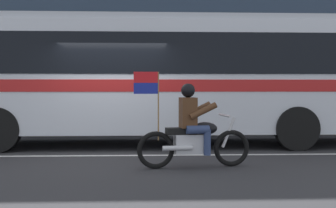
{
  "coord_description": "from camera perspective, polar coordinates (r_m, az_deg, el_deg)",
  "views": [
    {
      "loc": [
        0.82,
        -10.3,
        1.51
      ],
      "look_at": [
        1.24,
        -0.63,
        1.13
      ],
      "focal_mm": 47.63,
      "sensor_mm": 36.0,
      "label": 1
    }
  ],
  "objects": [
    {
      "name": "ground_plane",
      "position": [
        10.44,
        -7.03,
        -6.07
      ],
      "size": [
        60.0,
        60.0,
        0.0
      ],
      "primitive_type": "plane",
      "color": "#2B2B2D"
    },
    {
      "name": "sidewalk_curb",
      "position": [
        15.49,
        -5.55,
        -3.07
      ],
      "size": [
        28.0,
        3.8,
        0.15
      ],
      "primitive_type": "cube",
      "color": "gray",
      "rests_on": "ground_plane"
    },
    {
      "name": "lane_center_stripe",
      "position": [
        9.85,
        -7.31,
        -6.55
      ],
      "size": [
        26.6,
        0.14,
        0.01
      ],
      "primitive_type": "cube",
      "color": "silver",
      "rests_on": "ground_plane"
    },
    {
      "name": "transit_bus",
      "position": [
        11.5,
        -1.38,
        4.12
      ],
      "size": [
        11.89,
        2.66,
        3.22
      ],
      "color": "silver",
      "rests_on": "ground_plane"
    },
    {
      "name": "motorcycle_with_rider",
      "position": [
        8.28,
        3.21,
        -3.58
      ],
      "size": [
        2.18,
        0.69,
        1.78
      ],
      "color": "black",
      "rests_on": "ground_plane"
    },
    {
      "name": "fire_hydrant",
      "position": [
        14.62,
        -10.19,
        -1.67
      ],
      "size": [
        0.22,
        0.3,
        0.75
      ],
      "color": "gold",
      "rests_on": "sidewalk_curb"
    }
  ]
}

